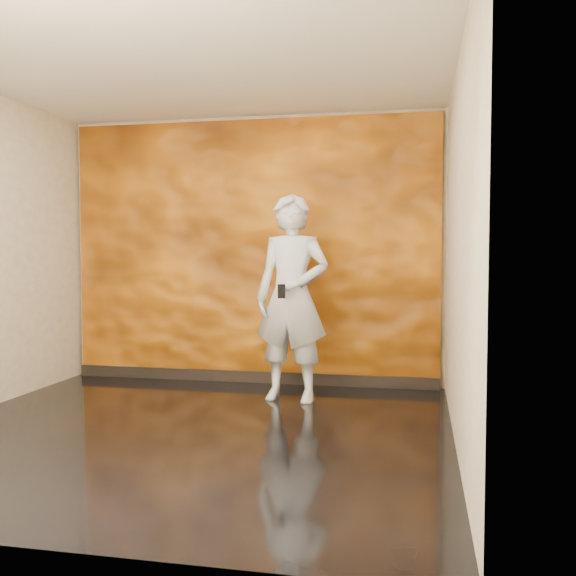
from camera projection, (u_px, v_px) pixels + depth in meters
name	position (u px, v px, depth m)	size (l,w,h in m)	color
room	(185.00, 248.00, 4.83)	(4.02, 4.02, 2.81)	black
feature_wall	(252.00, 252.00, 6.75)	(3.90, 0.06, 2.75)	orange
baseboard	(251.00, 377.00, 6.78)	(3.90, 0.04, 0.12)	black
man	(292.00, 298.00, 5.92)	(0.69, 0.46, 1.91)	#A5A9B6
phone	(281.00, 291.00, 5.64)	(0.07, 0.01, 0.13)	black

